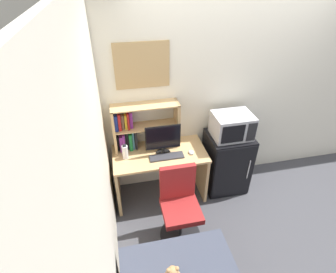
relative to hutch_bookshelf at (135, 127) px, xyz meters
name	(u,v)px	position (x,y,z in m)	size (l,w,h in m)	color
wall_back	(258,90)	(1.63, 0.12, 0.28)	(6.40, 0.04, 2.60)	silver
wall_left	(99,214)	(-0.39, -1.50, 0.28)	(0.04, 4.40, 2.60)	silver
desk	(160,167)	(0.26, -0.19, -0.52)	(1.15, 0.59, 0.73)	tan
hutch_bookshelf	(135,127)	(0.00, 0.00, 0.00)	(0.81, 0.23, 0.59)	tan
monitor	(163,139)	(0.30, -0.21, -0.08)	(0.42, 0.18, 0.40)	black
keyboard	(167,157)	(0.33, -0.30, -0.28)	(0.42, 0.12, 0.02)	#333338
computer_mouse	(191,152)	(0.64, -0.28, -0.28)	(0.06, 0.09, 0.03)	silver
water_bottle	(125,152)	(-0.16, -0.20, -0.20)	(0.07, 0.07, 0.19)	silver
mini_fridge	(226,162)	(1.18, -0.19, -0.59)	(0.55, 0.52, 0.85)	black
microwave	(232,126)	(1.18, -0.19, -0.02)	(0.48, 0.38, 0.31)	#ADADB2
desk_chair	(180,209)	(0.36, -0.83, -0.61)	(0.47, 0.47, 0.92)	black
wall_corkboard	(142,66)	(0.13, 0.09, 0.72)	(0.61, 0.02, 0.51)	tan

